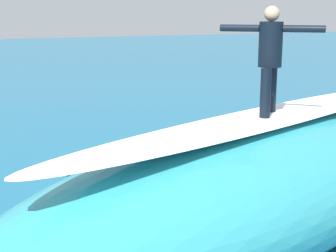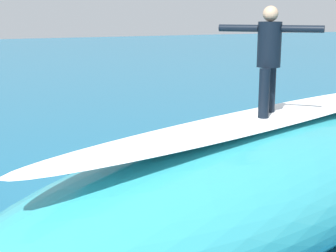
% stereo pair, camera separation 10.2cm
% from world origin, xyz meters
% --- Properties ---
extents(ground_plane, '(120.00, 120.00, 0.00)m').
position_xyz_m(ground_plane, '(0.00, 0.00, 0.00)').
color(ground_plane, '#196084').
extents(wave_crest, '(10.38, 6.23, 1.97)m').
position_xyz_m(wave_crest, '(0.70, 2.86, 0.99)').
color(wave_crest, teal).
rests_on(wave_crest, ground_plane).
extents(wave_foam_lip, '(8.30, 3.81, 0.08)m').
position_xyz_m(wave_foam_lip, '(0.70, 2.86, 2.01)').
color(wave_foam_lip, white).
rests_on(wave_foam_lip, wave_crest).
extents(surfboard_riding, '(1.72, 1.68, 0.07)m').
position_xyz_m(surfboard_riding, '(0.71, 2.86, 2.01)').
color(surfboard_riding, yellow).
rests_on(surfboard_riding, wave_crest).
extents(surfer_riding, '(1.11, 1.15, 1.58)m').
position_xyz_m(surfer_riding, '(0.71, 2.86, 2.96)').
color(surfer_riding, black).
rests_on(surfer_riding, surfboard_riding).
extents(surfboard_paddling, '(2.32, 1.79, 0.07)m').
position_xyz_m(surfboard_paddling, '(1.72, -1.91, 0.03)').
color(surfboard_paddling, silver).
rests_on(surfboard_paddling, ground_plane).
extents(surfer_paddling, '(1.50, 1.09, 0.30)m').
position_xyz_m(surfer_paddling, '(1.83, -1.84, 0.20)').
color(surfer_paddling, black).
rests_on(surfer_paddling, surfboard_paddling).
extents(foam_patch_near, '(0.97, 0.94, 0.12)m').
position_xyz_m(foam_patch_near, '(-0.59, -1.55, 0.06)').
color(foam_patch_near, white).
rests_on(foam_patch_near, ground_plane).
extents(foam_patch_mid, '(1.15, 1.18, 0.15)m').
position_xyz_m(foam_patch_mid, '(1.11, 0.68, 0.08)').
color(foam_patch_mid, white).
rests_on(foam_patch_mid, ground_plane).
extents(foam_patch_far, '(0.97, 0.94, 0.17)m').
position_xyz_m(foam_patch_far, '(-0.53, -0.55, 0.08)').
color(foam_patch_far, white).
rests_on(foam_patch_far, ground_plane).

